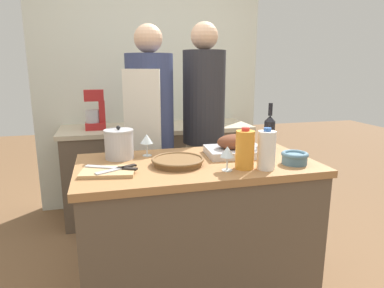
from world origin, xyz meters
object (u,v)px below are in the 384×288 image
(wine_glass_left, at_px, (227,152))
(roasting_pan, at_px, (235,147))
(milk_jug, at_px, (266,150))
(wine_bottle_green, at_px, (269,132))
(person_cook_aproned, at_px, (151,132))
(knife_paring, at_px, (118,169))
(condiment_bottle_tall, at_px, (131,119))
(knife_chef, at_px, (113,168))
(wicker_basket, at_px, (178,161))
(person_cook_guest, at_px, (204,125))
(wine_glass_right, at_px, (147,140))
(condiment_bottle_short, at_px, (197,114))
(stand_mixer, at_px, (95,113))
(cutting_board, at_px, (108,172))
(mixing_bowl, at_px, (295,157))
(juice_jug, at_px, (245,150))
(stock_pot, at_px, (119,144))

(wine_glass_left, bearing_deg, roasting_pan, 60.96)
(milk_jug, bearing_deg, roasting_pan, 99.25)
(wine_bottle_green, bearing_deg, person_cook_aproned, 140.68)
(knife_paring, bearing_deg, wine_bottle_green, 13.96)
(condiment_bottle_tall, bearing_deg, knife_chef, -98.31)
(wicker_basket, height_order, knife_paring, wicker_basket)
(wicker_basket, height_order, milk_jug, milk_jug)
(wine_glass_left, height_order, condiment_bottle_tall, condiment_bottle_tall)
(wine_bottle_green, xyz_separation_m, person_cook_aproned, (-0.68, 0.56, -0.07))
(condiment_bottle_tall, distance_m, person_cook_guest, 0.83)
(wicker_basket, xyz_separation_m, milk_jug, (0.43, -0.19, 0.08))
(wine_bottle_green, bearing_deg, wine_glass_right, 175.54)
(wine_bottle_green, relative_size, condiment_bottle_short, 1.61)
(milk_jug, height_order, person_cook_aproned, person_cook_aproned)
(knife_paring, relative_size, stand_mixer, 0.60)
(cutting_board, bearing_deg, person_cook_guest, 48.31)
(condiment_bottle_tall, bearing_deg, knife_paring, -97.28)
(roasting_pan, bearing_deg, stand_mixer, 122.07)
(milk_jug, distance_m, condiment_bottle_tall, 1.73)
(wine_bottle_green, height_order, stand_mixer, stand_mixer)
(knife_chef, height_order, person_cook_guest, person_cook_guest)
(knife_chef, bearing_deg, roasting_pan, 11.59)
(mixing_bowl, xyz_separation_m, milk_jug, (-0.20, -0.05, 0.07))
(juice_jug, xyz_separation_m, person_cook_guest, (0.06, 0.95, -0.03))
(cutting_board, xyz_separation_m, wine_bottle_green, (1.01, 0.23, 0.11))
(mixing_bowl, height_order, juice_jug, juice_jug)
(wicker_basket, height_order, knife_chef, wicker_basket)
(wine_glass_right, relative_size, person_cook_guest, 0.08)
(wicker_basket, distance_m, mixing_bowl, 0.65)
(condiment_bottle_tall, bearing_deg, roasting_pan, -68.72)
(wine_bottle_green, relative_size, condiment_bottle_tall, 1.71)
(wine_glass_left, xyz_separation_m, knife_chef, (-0.57, 0.13, -0.08))
(wicker_basket, relative_size, milk_jug, 1.31)
(stock_pot, xyz_separation_m, condiment_bottle_tall, (0.17, 1.22, -0.04))
(milk_jug, distance_m, knife_chef, 0.80)
(wicker_basket, bearing_deg, condiment_bottle_short, 70.70)
(stand_mixer, height_order, condiment_bottle_tall, stand_mixer)
(stock_pot, xyz_separation_m, person_cook_aproned, (0.26, 0.51, -0.04))
(roasting_pan, bearing_deg, wine_glass_right, 166.97)
(stock_pot, bearing_deg, condiment_bottle_tall, 82.16)
(wicker_basket, distance_m, condiment_bottle_short, 1.65)
(mixing_bowl, height_order, person_cook_aproned, person_cook_aproned)
(roasting_pan, distance_m, stock_pot, 0.69)
(juice_jug, height_order, condiment_bottle_short, juice_jug)
(milk_jug, xyz_separation_m, wine_glass_left, (-0.21, 0.03, -0.01))
(person_cook_guest, bearing_deg, condiment_bottle_short, 100.28)
(wicker_basket, distance_m, person_cook_guest, 0.88)
(knife_chef, bearing_deg, stock_pot, 79.47)
(knife_chef, xyz_separation_m, condiment_bottle_tall, (0.22, 1.47, 0.02))
(knife_paring, distance_m, person_cook_aproned, 0.85)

